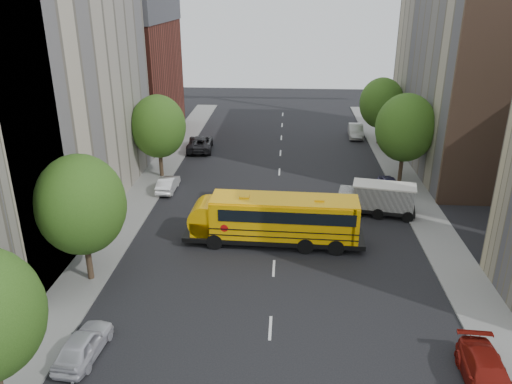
# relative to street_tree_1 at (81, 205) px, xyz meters

# --- Properties ---
(ground) EXTENTS (120.00, 120.00, 0.00)m
(ground) POSITION_rel_street_tree_1_xyz_m (11.00, 4.00, -4.95)
(ground) COLOR black
(ground) RESTS_ON ground
(sidewalk_left) EXTENTS (3.00, 80.00, 0.12)m
(sidewalk_left) POSITION_rel_street_tree_1_xyz_m (-0.50, 9.00, -4.89)
(sidewalk_left) COLOR slate
(sidewalk_left) RESTS_ON ground
(sidewalk_right) EXTENTS (3.00, 80.00, 0.12)m
(sidewalk_right) POSITION_rel_street_tree_1_xyz_m (22.50, 9.00, -4.89)
(sidewalk_right) COLOR slate
(sidewalk_right) RESTS_ON ground
(lane_markings) EXTENTS (0.15, 64.00, 0.01)m
(lane_markings) POSITION_rel_street_tree_1_xyz_m (11.00, 14.00, -4.95)
(lane_markings) COLOR silver
(lane_markings) RESTS_ON ground
(building_left_cream) EXTENTS (10.00, 26.00, 20.00)m
(building_left_cream) POSITION_rel_street_tree_1_xyz_m (-7.00, 10.00, 5.05)
(building_left_cream) COLOR #BCB097
(building_left_cream) RESTS_ON ground
(building_left_redbrick) EXTENTS (10.00, 15.00, 13.00)m
(building_left_redbrick) POSITION_rel_street_tree_1_xyz_m (-7.00, 32.00, 1.55)
(building_left_redbrick) COLOR maroon
(building_left_redbrick) RESTS_ON ground
(building_right_far) EXTENTS (10.00, 22.00, 18.00)m
(building_right_far) POSITION_rel_street_tree_1_xyz_m (29.00, 24.00, 4.05)
(building_right_far) COLOR tan
(building_right_far) RESTS_ON ground
(street_tree_1) EXTENTS (5.12, 5.12, 7.90)m
(street_tree_1) POSITION_rel_street_tree_1_xyz_m (0.00, 0.00, 0.00)
(street_tree_1) COLOR #38281C
(street_tree_1) RESTS_ON ground
(street_tree_2) EXTENTS (4.99, 4.99, 7.71)m
(street_tree_2) POSITION_rel_street_tree_1_xyz_m (0.00, 18.00, -0.12)
(street_tree_2) COLOR #38281C
(street_tree_2) RESTS_ON ground
(street_tree_4) EXTENTS (5.25, 5.25, 8.10)m
(street_tree_4) POSITION_rel_street_tree_1_xyz_m (22.00, 18.00, 0.12)
(street_tree_4) COLOR #38281C
(street_tree_4) RESTS_ON ground
(street_tree_5) EXTENTS (4.86, 4.86, 7.51)m
(street_tree_5) POSITION_rel_street_tree_1_xyz_m (22.00, 30.00, -0.25)
(street_tree_5) COLOR #38281C
(street_tree_5) RESTS_ON ground
(school_bus) EXTENTS (12.42, 3.45, 3.47)m
(school_bus) POSITION_rel_street_tree_1_xyz_m (10.76, 5.41, -3.01)
(school_bus) COLOR black
(school_bus) RESTS_ON ground
(safari_truck) EXTENTS (6.15, 3.17, 2.51)m
(safari_truck) POSITION_rel_street_tree_1_xyz_m (18.76, 10.78, -3.62)
(safari_truck) COLOR black
(safari_truck) RESTS_ON ground
(parked_car_0) EXTENTS (1.94, 4.11, 1.36)m
(parked_car_0) POSITION_rel_street_tree_1_xyz_m (2.20, -6.70, -4.27)
(parked_car_0) COLOR silver
(parked_car_0) RESTS_ON ground
(parked_car_1) EXTENTS (1.40, 3.88, 1.27)m
(parked_car_1) POSITION_rel_street_tree_1_xyz_m (1.40, 14.53, -4.31)
(parked_car_1) COLOR silver
(parked_car_1) RESTS_ON ground
(parked_car_2) EXTENTS (3.10, 5.87, 1.57)m
(parked_car_2) POSITION_rel_street_tree_1_xyz_m (2.20, 26.54, -4.17)
(parked_car_2) COLOR black
(parked_car_2) RESTS_ON ground
(parked_car_3) EXTENTS (2.20, 4.84, 1.37)m
(parked_car_3) POSITION_rel_street_tree_1_xyz_m (20.60, -7.62, -4.26)
(parked_car_3) COLOR maroon
(parked_car_3) RESTS_ON ground
(parked_car_4) EXTENTS (1.86, 3.96, 1.31)m
(parked_car_4) POSITION_rel_street_tree_1_xyz_m (20.60, 15.18, -4.30)
(parked_car_4) COLOR #3B355E
(parked_car_4) RESTS_ON ground
(parked_car_5) EXTENTS (1.84, 4.71, 1.53)m
(parked_car_5) POSITION_rel_street_tree_1_xyz_m (19.80, 32.89, -4.19)
(parked_car_5) COLOR #9B9C96
(parked_car_5) RESTS_ON ground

